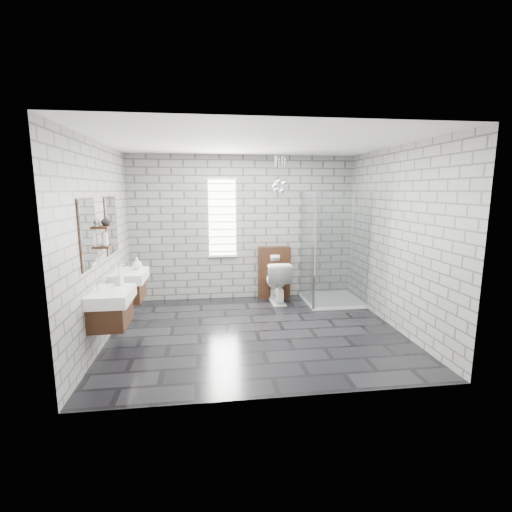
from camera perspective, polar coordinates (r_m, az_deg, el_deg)
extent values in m
cube|color=black|center=(5.60, 0.00, -11.58)|extent=(4.20, 3.60, 0.02)
cube|color=white|center=(5.25, 0.00, 17.22)|extent=(4.20, 3.60, 0.02)
cube|color=gray|center=(7.04, -1.94, 4.31)|extent=(4.20, 0.02, 2.70)
cube|color=gray|center=(3.49, 3.90, -1.65)|extent=(4.20, 0.02, 2.70)
cube|color=gray|center=(5.40, -22.80, 1.76)|extent=(0.02, 3.60, 2.70)
cube|color=gray|center=(5.91, 20.74, 2.55)|extent=(0.02, 3.60, 2.70)
cube|color=#381F11|center=(4.98, -21.42, -8.28)|extent=(0.42, 0.62, 0.30)
cube|color=silver|center=(4.92, -19.16, -7.97)|extent=(0.02, 0.35, 0.01)
cube|color=white|center=(4.91, -21.30, -5.79)|extent=(0.47, 0.70, 0.15)
cylinder|color=silver|center=(4.91, -23.16, -4.27)|extent=(0.04, 0.04, 0.12)
cylinder|color=silver|center=(4.89, -22.64, -3.70)|extent=(0.10, 0.02, 0.02)
cube|color=white|center=(4.82, -24.40, 3.13)|extent=(0.03, 0.55, 0.80)
cube|color=#381F11|center=(4.82, -24.54, 3.12)|extent=(0.01, 0.59, 0.84)
cube|color=#381F11|center=(6.00, -18.95, -5.03)|extent=(0.42, 0.62, 0.30)
cube|color=silver|center=(5.96, -17.08, -4.74)|extent=(0.02, 0.35, 0.01)
cube|color=white|center=(5.95, -18.84, -2.93)|extent=(0.47, 0.70, 0.15)
cylinder|color=silver|center=(5.95, -20.38, -1.68)|extent=(0.04, 0.04, 0.12)
cylinder|color=silver|center=(5.93, -19.94, -1.20)|extent=(0.10, 0.02, 0.02)
cube|color=white|center=(5.88, -21.35, 4.43)|extent=(0.03, 0.55, 0.80)
cube|color=#381F11|center=(5.88, -21.46, 4.43)|extent=(0.01, 0.59, 0.84)
cube|color=#381F11|center=(5.34, -22.08, 1.39)|extent=(0.14, 0.30, 0.03)
cube|color=#381F11|center=(5.31, -22.27, 4.16)|extent=(0.14, 0.30, 0.03)
cube|color=white|center=(6.97, -5.22, 5.86)|extent=(0.50, 0.02, 1.40)
cube|color=white|center=(6.94, -5.31, 11.79)|extent=(0.56, 0.04, 0.04)
cube|color=white|center=(7.05, -5.12, 0.01)|extent=(0.56, 0.04, 0.04)
cube|color=white|center=(7.03, -5.13, 0.72)|extent=(0.48, 0.01, 0.02)
cube|color=white|center=(7.00, -5.15, 1.85)|extent=(0.48, 0.01, 0.02)
cube|color=white|center=(6.99, -5.17, 2.99)|extent=(0.48, 0.01, 0.02)
cube|color=white|center=(6.97, -5.19, 4.13)|extent=(0.48, 0.01, 0.02)
cube|color=white|center=(6.96, -5.20, 5.28)|extent=(0.48, 0.01, 0.02)
cube|color=white|center=(6.95, -5.22, 6.43)|extent=(0.48, 0.01, 0.02)
cube|color=white|center=(6.94, -5.24, 7.58)|extent=(0.48, 0.01, 0.02)
cube|color=white|center=(6.93, -5.26, 8.74)|extent=(0.48, 0.01, 0.02)
cube|color=white|center=(6.93, -5.28, 9.89)|extent=(0.48, 0.01, 0.03)
cube|color=white|center=(6.93, -5.30, 11.05)|extent=(0.48, 0.01, 0.03)
cube|color=#381F11|center=(7.15, 2.80, -2.52)|extent=(0.60, 0.20, 1.00)
cube|color=silver|center=(6.99, 2.97, -0.30)|extent=(0.18, 0.01, 0.12)
cube|color=white|center=(7.15, 11.50, -6.61)|extent=(1.00, 1.00, 0.06)
cube|color=silver|center=(6.48, 13.21, 0.68)|extent=(1.00, 0.01, 2.00)
cube|color=silver|center=(6.78, 7.88, 1.27)|extent=(0.01, 1.00, 2.00)
cube|color=silver|center=(6.32, 9.05, 0.59)|extent=(0.03, 0.03, 2.00)
cube|color=silver|center=(6.66, 17.08, 0.76)|extent=(0.03, 0.03, 2.00)
cylinder|color=silver|center=(7.26, 14.57, 2.18)|extent=(0.02, 0.02, 1.80)
cylinder|color=silver|center=(7.17, 14.30, 9.47)|extent=(0.14, 0.14, 0.02)
sphere|color=silver|center=(6.56, 2.93, 10.81)|extent=(0.09, 0.09, 0.09)
cylinder|color=silver|center=(6.57, 2.96, 13.44)|extent=(0.01, 0.01, 0.51)
sphere|color=silver|center=(6.64, 3.99, 9.98)|extent=(0.09, 0.09, 0.09)
cylinder|color=silver|center=(6.65, 4.03, 12.98)|extent=(0.01, 0.01, 0.61)
sphere|color=silver|center=(6.73, 3.50, 11.41)|extent=(0.09, 0.09, 0.09)
cylinder|color=silver|center=(6.75, 3.53, 13.66)|extent=(0.01, 0.01, 0.44)
sphere|color=silver|center=(6.67, 3.11, 10.17)|extent=(0.09, 0.09, 0.09)
cylinder|color=silver|center=(6.68, 3.14, 13.07)|extent=(0.01, 0.01, 0.59)
sphere|color=silver|center=(6.74, 4.39, 11.18)|extent=(0.09, 0.09, 0.09)
cylinder|color=silver|center=(6.75, 4.43, 13.53)|extent=(0.01, 0.01, 0.46)
imported|color=white|center=(6.91, 3.20, -3.93)|extent=(0.44, 0.76, 0.77)
imported|color=#B2B2B2|center=(5.09, -20.32, -3.20)|extent=(0.11, 0.11, 0.19)
imported|color=#B2B2B2|center=(6.02, -17.83, -1.09)|extent=(0.15, 0.15, 0.18)
imported|color=#B2B2B2|center=(5.24, -22.29, 2.70)|extent=(0.12, 0.12, 0.24)
imported|color=#B2B2B2|center=(5.33, -22.14, 5.03)|extent=(0.15, 0.15, 0.13)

